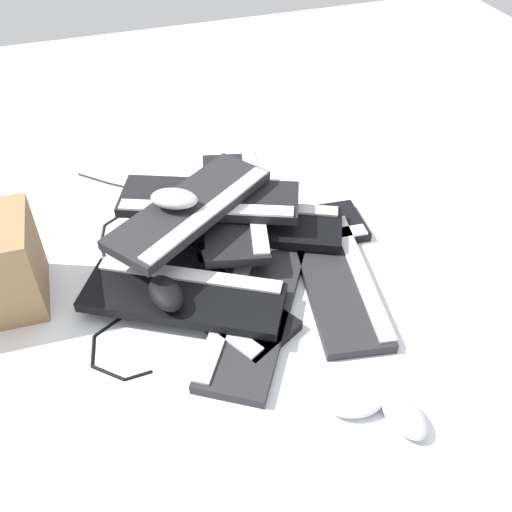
# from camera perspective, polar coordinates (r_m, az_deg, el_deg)

# --- Properties ---
(ground_plane) EXTENTS (3.20, 3.20, 0.00)m
(ground_plane) POSITION_cam_1_polar(r_m,az_deg,el_deg) (1.39, 1.76, -0.55)
(ground_plane) COLOR silver
(keyboard_0) EXTENTS (0.35, 0.46, 0.03)m
(keyboard_0) POSITION_cam_1_polar(r_m,az_deg,el_deg) (1.30, -5.07, -3.87)
(keyboard_0) COLOR black
(keyboard_0) RESTS_ON ground
(keyboard_1) EXTENTS (0.36, 0.45, 0.03)m
(keyboard_1) POSITION_cam_1_polar(r_m,az_deg,el_deg) (1.26, -0.36, -5.84)
(keyboard_1) COLOR #232326
(keyboard_1) RESTS_ON ground
(keyboard_2) EXTENTS (0.22, 0.46, 0.03)m
(keyboard_2) POSITION_cam_1_polar(r_m,az_deg,el_deg) (1.34, 8.16, -2.30)
(keyboard_2) COLOR #232326
(keyboard_2) RESTS_ON ground
(keyboard_3) EXTENTS (0.45, 0.19, 0.03)m
(keyboard_3) POSITION_cam_1_polar(r_m,az_deg,el_deg) (1.46, 2.42, 2.30)
(keyboard_3) COLOR black
(keyboard_3) RESTS_ON ground
(keyboard_4) EXTENTS (0.46, 0.32, 0.03)m
(keyboard_4) POSITION_cam_1_polar(r_m,az_deg,el_deg) (1.49, -3.72, 3.19)
(keyboard_4) COLOR black
(keyboard_4) RESTS_ON ground
(keyboard_5) EXTENTS (0.46, 0.32, 0.03)m
(keyboard_5) POSITION_cam_1_polar(r_m,az_deg,el_deg) (1.44, -0.21, 3.33)
(keyboard_5) COLOR black
(keyboard_5) RESTS_ON keyboard_4
(keyboard_6) EXTENTS (0.46, 0.35, 0.03)m
(keyboard_6) POSITION_cam_1_polar(r_m,az_deg,el_deg) (1.26, -7.29, -4.01)
(keyboard_6) COLOR black
(keyboard_6) RESTS_ON keyboard_0
(keyboard_7) EXTENTS (0.25, 0.46, 0.03)m
(keyboard_7) POSITION_cam_1_polar(r_m,az_deg,el_deg) (1.45, -2.15, 5.18)
(keyboard_7) COLOR black
(keyboard_7) RESTS_ON keyboard_5
(keyboard_8) EXTENTS (0.46, 0.31, 0.03)m
(keyboard_8) POSITION_cam_1_polar(r_m,az_deg,el_deg) (1.42, -4.69, 5.65)
(keyboard_8) COLOR black
(keyboard_8) RESTS_ON keyboard_7
(keyboard_9) EXTENTS (0.45, 0.38, 0.03)m
(keyboard_9) POSITION_cam_1_polar(r_m,az_deg,el_deg) (1.35, -6.48, 4.78)
(keyboard_9) COLOR #232326
(keyboard_9) RESTS_ON keyboard_8
(mouse_0) EXTENTS (0.12, 0.08, 0.04)m
(mouse_0) POSITION_cam_1_polar(r_m,az_deg,el_deg) (1.13, 9.89, -14.20)
(mouse_0) COLOR silver
(mouse_0) RESTS_ON ground
(mouse_1) EXTENTS (0.08, 0.12, 0.04)m
(mouse_1) POSITION_cam_1_polar(r_m,az_deg,el_deg) (1.13, 14.59, -15.17)
(mouse_1) COLOR #B7B7BC
(mouse_1) RESTS_ON ground
(mouse_2) EXTENTS (0.13, 0.11, 0.04)m
(mouse_2) POSITION_cam_1_polar(r_m,az_deg,el_deg) (1.32, -8.19, 5.70)
(mouse_2) COLOR #B7B7BC
(mouse_2) RESTS_ON keyboard_9
(mouse_3) EXTENTS (0.08, 0.12, 0.04)m
(mouse_3) POSITION_cam_1_polar(r_m,az_deg,el_deg) (1.22, -9.00, -3.69)
(mouse_3) COLOR black
(mouse_3) RESTS_ON keyboard_6
(cable_0) EXTENTS (0.13, 0.43, 0.01)m
(cable_0) POSITION_cam_1_polar(r_m,az_deg,el_deg) (1.60, -14.35, 4.65)
(cable_0) COLOR black
(cable_0) RESTS_ON ground
(cable_1) EXTENTS (0.24, 0.18, 0.01)m
(cable_1) POSITION_cam_1_polar(r_m,az_deg,el_deg) (1.25, -12.55, -8.12)
(cable_1) COLOR black
(cable_1) RESTS_ON ground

